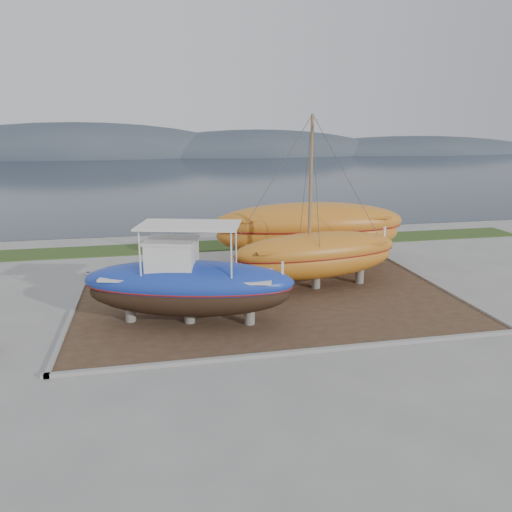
{
  "coord_description": "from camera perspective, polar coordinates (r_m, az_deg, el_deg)",
  "views": [
    {
      "loc": [
        -5.33,
        -18.4,
        8.24
      ],
      "look_at": [
        -0.63,
        4.0,
        2.21
      ],
      "focal_mm": 35.0,
      "sensor_mm": 36.0,
      "label": 1
    }
  ],
  "objects": [
    {
      "name": "blue_caique",
      "position": [
        20.99,
        -7.76,
        -2.11
      ],
      "size": [
        9.31,
        5.02,
        4.28
      ],
      "primitive_type": null,
      "rotation": [
        0.0,
        0.0,
        -0.27
      ],
      "color": "#1B3AAB",
      "rests_on": "dirt_patch"
    },
    {
      "name": "orange_sailboat",
      "position": [
        25.07,
        7.14,
        5.83
      ],
      "size": [
        9.19,
        3.77,
        8.68
      ],
      "primitive_type": null,
      "rotation": [
        0.0,
        0.0,
        0.13
      ],
      "color": "#BB6D1C",
      "rests_on": "dirt_patch"
    },
    {
      "name": "dirt_patch",
      "position": [
        24.44,
        1.44,
        -4.88
      ],
      "size": [
        18.0,
        12.0,
        0.06
      ],
      "primitive_type": "cube",
      "color": "#422D1E",
      "rests_on": "ground"
    },
    {
      "name": "orange_bare_hull",
      "position": [
        29.53,
        6.07,
        2.32
      ],
      "size": [
        11.57,
        4.19,
        3.72
      ],
      "primitive_type": null,
      "rotation": [
        0.0,
        0.0,
        -0.07
      ],
      "color": "#BB6D1C",
      "rests_on": "dirt_patch"
    },
    {
      "name": "curb_frame",
      "position": [
        24.43,
        1.44,
        -4.78
      ],
      "size": [
        18.6,
        12.6,
        0.15
      ],
      "primitive_type": null,
      "color": "gray",
      "rests_on": "ground"
    },
    {
      "name": "grass_strip",
      "position": [
        35.28,
        -2.84,
        1.3
      ],
      "size": [
        44.0,
        3.0,
        0.08
      ],
      "primitive_type": "cube",
      "color": "#284219",
      "rests_on": "ground"
    },
    {
      "name": "ground",
      "position": [
        20.85,
        3.99,
        -8.56
      ],
      "size": [
        140.0,
        140.0,
        0.0
      ],
      "primitive_type": "plane",
      "color": "gray",
      "rests_on": "ground"
    },
    {
      "name": "white_dinghy",
      "position": [
        25.98,
        -12.29,
        -2.64
      ],
      "size": [
        4.01,
        2.54,
        1.13
      ],
      "primitive_type": null,
      "rotation": [
        0.0,
        0.0,
        -0.33
      ],
      "color": "silver",
      "rests_on": "dirt_patch"
    },
    {
      "name": "sea",
      "position": [
        88.94,
        -8.48,
        9.28
      ],
      "size": [
        260.0,
        100.0,
        0.04
      ],
      "primitive_type": null,
      "color": "#182430",
      "rests_on": "ground"
    },
    {
      "name": "mountain_ridge",
      "position": [
        143.73,
        -9.9,
        11.25
      ],
      "size": [
        200.0,
        36.0,
        20.0
      ],
      "primitive_type": null,
      "color": "#333D49",
      "rests_on": "ground"
    }
  ]
}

